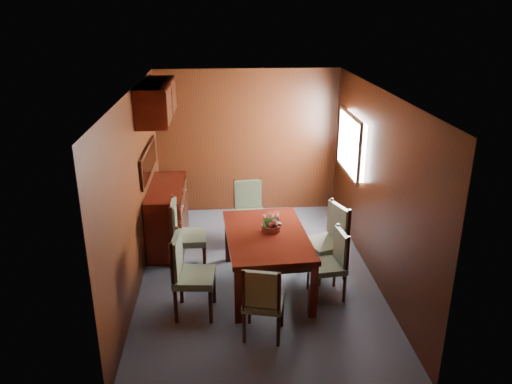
{
  "coord_description": "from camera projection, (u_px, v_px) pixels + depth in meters",
  "views": [
    {
      "loc": [
        -0.42,
        -5.79,
        3.35
      ],
      "look_at": [
        0.0,
        0.29,
        1.05
      ],
      "focal_mm": 35.0,
      "sensor_mm": 36.0,
      "label": 1
    }
  ],
  "objects": [
    {
      "name": "room_shell",
      "position": [
        248.0,
        148.0,
        6.34
      ],
      "size": [
        3.06,
        4.52,
        2.41
      ],
      "color": "black",
      "rests_on": "ground"
    },
    {
      "name": "chair_left_near",
      "position": [
        187.0,
        270.0,
        5.6
      ],
      "size": [
        0.49,
        0.5,
        0.99
      ],
      "rotation": [
        0.0,
        0.0,
        -1.65
      ],
      "color": "black",
      "rests_on": "ground"
    },
    {
      "name": "ground",
      "position": [
        257.0,
        273.0,
        6.62
      ],
      "size": [
        4.5,
        4.5,
        0.0
      ],
      "primitive_type": "plane",
      "color": "#3D4454",
      "rests_on": "ground"
    },
    {
      "name": "chair_foot",
      "position": [
        249.0,
        208.0,
        7.4
      ],
      "size": [
        0.48,
        0.46,
        0.93
      ],
      "rotation": [
        0.0,
        0.0,
        3.23
      ],
      "color": "black",
      "rests_on": "ground"
    },
    {
      "name": "chair_right_far",
      "position": [
        330.0,
        237.0,
        6.42
      ],
      "size": [
        0.58,
        0.59,
        0.98
      ],
      "rotation": [
        0.0,
        0.0,
        1.92
      ],
      "color": "black",
      "rests_on": "ground"
    },
    {
      "name": "chair_right_near",
      "position": [
        333.0,
        260.0,
        5.97
      ],
      "size": [
        0.44,
        0.45,
        0.86
      ],
      "rotation": [
        0.0,
        0.0,
        1.69
      ],
      "color": "black",
      "rests_on": "ground"
    },
    {
      "name": "dining_table",
      "position": [
        267.0,
        241.0,
        6.11
      ],
      "size": [
        1.06,
        1.61,
        0.73
      ],
      "rotation": [
        0.0,
        0.0,
        0.06
      ],
      "color": "black",
      "rests_on": "ground"
    },
    {
      "name": "flower_centerpiece",
      "position": [
        271.0,
        221.0,
        6.12
      ],
      "size": [
        0.26,
        0.26,
        0.26
      ],
      "color": "#A23D31",
      "rests_on": "dining_table"
    },
    {
      "name": "chair_left_far",
      "position": [
        183.0,
        232.0,
        6.55
      ],
      "size": [
        0.46,
        0.48,
        0.98
      ],
      "rotation": [
        0.0,
        0.0,
        -1.55
      ],
      "color": "black",
      "rests_on": "ground"
    },
    {
      "name": "sideboard",
      "position": [
        168.0,
        215.0,
        7.31
      ],
      "size": [
        0.48,
        1.4,
        0.9
      ],
      "primitive_type": "cube",
      "color": "black",
      "rests_on": "ground"
    },
    {
      "name": "chair_head",
      "position": [
        263.0,
        299.0,
        5.17
      ],
      "size": [
        0.49,
        0.48,
        0.87
      ],
      "rotation": [
        0.0,
        0.0,
        -0.22
      ],
      "color": "black",
      "rests_on": "ground"
    }
  ]
}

